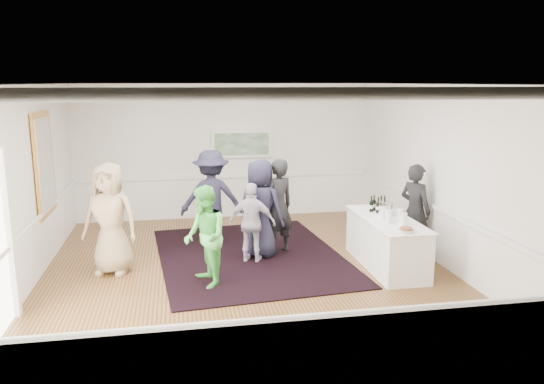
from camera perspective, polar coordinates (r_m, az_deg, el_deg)
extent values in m
plane|color=brown|center=(9.23, -2.59, -8.73)|extent=(8.00, 8.00, 0.00)
cube|color=white|center=(8.65, -2.79, 11.55)|extent=(7.00, 8.00, 0.02)
cube|color=white|center=(9.04, -25.24, 0.23)|extent=(0.02, 8.00, 3.20)
cube|color=white|center=(9.89, 17.86, 1.70)|extent=(0.02, 8.00, 3.20)
cube|color=white|center=(12.73, -5.10, 4.37)|extent=(7.00, 0.02, 3.20)
cube|color=white|center=(4.99, 3.52, -7.37)|extent=(7.00, 0.02, 3.20)
cube|color=gold|center=(10.24, -23.29, 2.77)|extent=(0.04, 1.25, 1.85)
cube|color=white|center=(10.24, -23.15, 2.78)|extent=(0.01, 1.05, 1.65)
cube|color=white|center=(8.10, -26.42, -4.03)|extent=(0.10, 0.14, 2.40)
cube|color=white|center=(12.70, -3.29, 5.20)|extent=(1.44, 0.05, 0.66)
cube|color=#256226|center=(12.67, -3.27, 5.18)|extent=(1.30, 0.01, 0.52)
cube|color=black|center=(10.10, -2.39, -6.83)|extent=(3.69, 4.63, 0.02)
cube|color=white|center=(9.65, 12.17, -5.36)|extent=(0.77, 2.12, 0.87)
cube|color=white|center=(9.53, 12.29, -2.83)|extent=(0.83, 2.18, 0.02)
imported|color=black|center=(10.23, 15.13, -1.94)|extent=(0.68, 0.77, 1.76)
imported|color=tan|center=(9.39, -17.02, -2.74)|extent=(1.08, 0.85, 1.93)
imported|color=#53CD52|center=(8.52, -7.21, -4.79)|extent=(0.78, 0.91, 1.64)
imported|color=#C0B4CA|center=(9.60, -2.15, -3.33)|extent=(0.93, 0.65, 1.47)
imported|color=#1E1C30|center=(10.65, -6.52, -0.62)|extent=(1.24, 0.72, 1.92)
imported|color=black|center=(10.03, 0.61, -1.57)|extent=(0.79, 0.67, 1.83)
imported|color=#1E1C30|center=(9.87, -1.28, -1.77)|extent=(1.07, 1.01, 1.84)
cylinder|color=#71A83C|center=(9.21, 12.42, -2.51)|extent=(0.12, 0.12, 0.24)
cylinder|color=#D23D56|center=(9.30, 13.60, -2.43)|extent=(0.12, 0.12, 0.24)
cylinder|color=#92C446|center=(9.40, 11.83, -2.20)|extent=(0.12, 0.12, 0.24)
cylinder|color=beige|center=(9.05, 13.98, -2.84)|extent=(0.12, 0.12, 0.24)
cylinder|color=silver|center=(9.69, 12.11, -1.83)|extent=(0.26, 0.26, 0.25)
imported|color=white|center=(8.71, 14.26, -4.02)|extent=(0.27, 0.27, 0.07)
cylinder|color=#9A613D|center=(8.71, 14.26, -3.88)|extent=(0.19, 0.19, 0.04)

